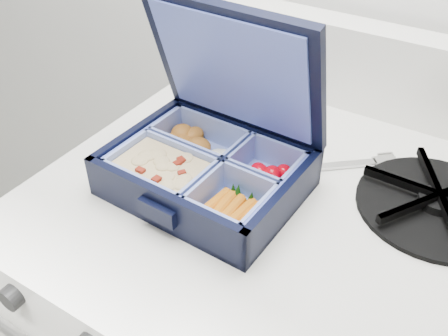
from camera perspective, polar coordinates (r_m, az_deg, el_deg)
The scene contains 4 objects.
bento_box at distance 0.63m, azimuth -2.06°, elevation -0.43°, with size 0.23×0.18×0.06m, color black, non-canonical shape.
burner_grate at distance 0.67m, azimuth 23.30°, elevation -3.30°, with size 0.20×0.20×0.03m, color black.
burner_grate_rear at distance 0.80m, azimuth 0.89°, elevation 6.98°, with size 0.17×0.17×0.02m, color black.
fork at distance 0.70m, azimuth 11.44°, elevation 0.16°, with size 0.02×0.18×0.01m, color beige, non-canonical shape.
Camera 1 is at (0.47, 1.23, 1.28)m, focal length 40.00 mm.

